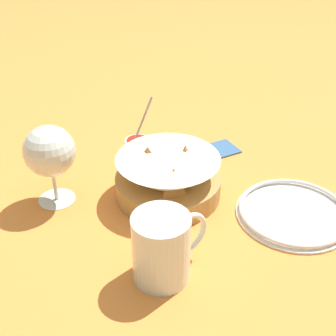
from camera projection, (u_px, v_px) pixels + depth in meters
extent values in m
plane|color=orange|center=(149.00, 189.00, 0.93)|extent=(4.00, 4.00, 0.00)
cylinder|color=#B2894C|center=(168.00, 186.00, 0.91)|extent=(0.20, 0.20, 0.04)
cone|color=beige|center=(168.00, 176.00, 0.89)|extent=(0.20, 0.20, 0.08)
cylinder|color=#3D842D|center=(168.00, 185.00, 0.90)|extent=(0.15, 0.15, 0.01)
pyramid|color=#B77A38|center=(185.00, 160.00, 0.91)|extent=(0.07, 0.07, 0.07)
pyramid|color=#B77A38|center=(148.00, 162.00, 0.90)|extent=(0.08, 0.09, 0.07)
pyramid|color=#B77A38|center=(174.00, 183.00, 0.85)|extent=(0.08, 0.07, 0.06)
cylinder|color=#B7B7BC|center=(138.00, 146.00, 1.04)|extent=(0.06, 0.06, 0.03)
cylinder|color=red|center=(138.00, 144.00, 1.04)|extent=(0.05, 0.05, 0.02)
cylinder|color=#B7B7BC|center=(141.00, 124.00, 1.02)|extent=(0.06, 0.01, 0.12)
cylinder|color=silver|center=(57.00, 199.00, 0.90)|extent=(0.07, 0.07, 0.00)
cylinder|color=silver|center=(55.00, 184.00, 0.88)|extent=(0.01, 0.01, 0.07)
sphere|color=silver|center=(49.00, 151.00, 0.84)|extent=(0.10, 0.10, 0.10)
sphere|color=#DBD17A|center=(50.00, 157.00, 0.85)|extent=(0.07, 0.07, 0.07)
cylinder|color=silver|center=(161.00, 248.00, 0.71)|extent=(0.09, 0.09, 0.11)
cylinder|color=orange|center=(161.00, 255.00, 0.71)|extent=(0.07, 0.07, 0.08)
torus|color=silver|center=(187.00, 234.00, 0.73)|extent=(0.08, 0.01, 0.08)
cylinder|color=white|center=(293.00, 213.00, 0.86)|extent=(0.21, 0.21, 0.01)
torus|color=white|center=(294.00, 211.00, 0.86)|extent=(0.20, 0.20, 0.01)
cube|color=#38608E|center=(214.00, 150.00, 1.05)|extent=(0.12, 0.08, 0.01)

